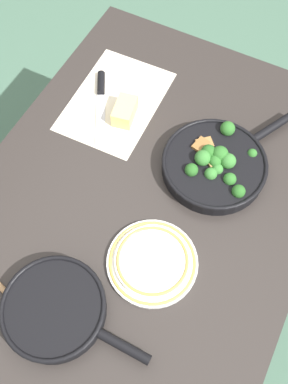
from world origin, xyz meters
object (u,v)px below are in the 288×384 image
Objects in this scene: wooden_spoon at (4,290)px; dinner_plate_stack at (152,262)px; skillet_broccoli at (215,163)px; cheese_block at (125,111)px; skillet_eggs at (55,309)px; grater_knife at (101,97)px.

dinner_plate_stack reaches higher than wooden_spoon.
skillet_broccoli is 1.06× the size of wooden_spoon.
wooden_spoon is 3.82× the size of cheese_block.
cheese_block is (0.59, 0.13, 0.00)m from skillet_eggs.
cheese_block is 0.47m from dinner_plate_stack.
wooden_spoon is (-0.02, 0.14, -0.02)m from skillet_eggs.
wooden_spoon is 0.61m from cheese_block.
skillet_broccoli reaches higher than skillet_eggs.
grater_knife is (0.07, 0.42, -0.02)m from skillet_broccoli.
skillet_eggs is at bearing 144.92° from dinner_plate_stack.
grater_knife is at bearing 107.84° from skillet_broccoli.
skillet_broccoli is at bearing -98.11° from cheese_block.
cheese_block reaches higher than skillet_eggs.
dinner_plate_stack is (0.21, -0.15, -0.01)m from skillet_eggs.
skillet_eggs is at bearing -167.41° from cheese_block.
skillet_broccoli is 0.34m from dinner_plate_stack.
cheese_block is (0.04, 0.31, -0.00)m from skillet_broccoli.
grater_knife is at bearing 112.24° from wooden_spoon.
skillet_eggs reaches higher than grater_knife.
skillet_broccoli is 1.82× the size of dinner_plate_stack.
skillet_broccoli is 0.65m from wooden_spoon.
skillet_eggs is (-0.55, 0.18, -0.00)m from skillet_broccoli.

